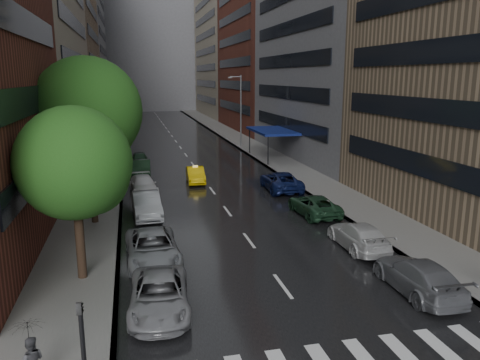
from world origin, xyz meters
name	(u,v)px	position (x,y,z in m)	size (l,w,h in m)	color
ground	(318,334)	(0.00, 0.00, 0.00)	(220.00, 220.00, 0.00)	gray
road	(177,143)	(0.00, 50.00, 0.01)	(14.00, 140.00, 0.01)	black
sidewalk_left	(110,145)	(-9.00, 50.00, 0.07)	(4.00, 140.00, 0.15)	gray
sidewalk_right	(241,141)	(9.00, 50.00, 0.07)	(4.00, 140.00, 0.15)	gray
buildings_left	(61,25)	(-15.00, 58.79, 15.99)	(8.00, 108.00, 38.00)	maroon
buildings_right	(269,35)	(15.00, 56.70, 15.03)	(8.05, 109.10, 36.00)	#937A5B
building_far	(150,50)	(0.00, 118.00, 16.00)	(40.00, 14.00, 32.00)	slate
tree_near	(74,163)	(-8.60, 6.68, 5.37)	(4.92, 4.92, 7.85)	#382619
tree_mid	(87,111)	(-8.60, 15.09, 6.99)	(6.40, 6.40, 10.21)	#382619
tree_far	(103,106)	(-8.60, 31.60, 6.28)	(5.76, 5.76, 9.18)	#382619
taxi	(195,175)	(-0.90, 25.26, 0.68)	(1.43, 4.11, 1.36)	yellow
parked_cars_left	(146,205)	(-5.40, 16.23, 0.73)	(2.70, 36.29, 1.61)	gray
parked_cars_right	(324,212)	(5.40, 12.09, 0.72)	(2.77, 24.02, 1.53)	slate
ped_black_umbrella	(30,348)	(-9.30, -1.00, 1.40)	(0.96, 0.98, 2.09)	#47474C
traffic_light	(84,353)	(-7.60, -2.97, 2.23)	(0.18, 0.15, 3.45)	black
street_lamp_left	(113,123)	(-7.72, 30.00, 4.89)	(1.74, 0.22, 9.00)	gray
street_lamp_right	(240,109)	(7.72, 45.00, 4.89)	(1.74, 0.22, 9.00)	gray
awning	(272,131)	(8.98, 35.00, 3.13)	(4.00, 8.00, 3.12)	navy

